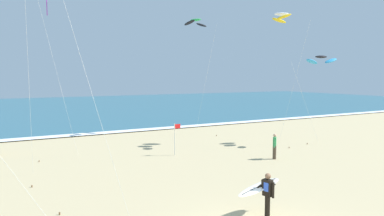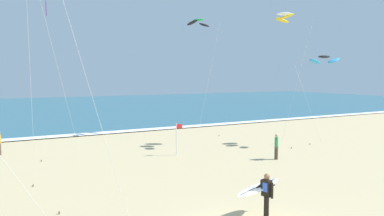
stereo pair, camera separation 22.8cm
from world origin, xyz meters
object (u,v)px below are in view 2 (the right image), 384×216
at_px(kite_arc_emerald_distant, 198,23).
at_px(lifeguard_flag, 177,136).
at_px(surfer_lead, 262,190).
at_px(kite_arc_charcoal_close, 324,60).
at_px(bystander_green_top, 276,146).
at_px(kite_arc_ivory_high, 284,17).

distance_m(kite_arc_emerald_distant, lifeguard_flag, 12.37).
bearing_deg(surfer_lead, lifeguard_flag, 79.98).
distance_m(surfer_lead, lifeguard_flag, 11.12).
relative_size(surfer_lead, lifeguard_flag, 1.13).
xyz_separation_m(kite_arc_charcoal_close, lifeguard_flag, (-11.31, 1.76, -5.09)).
relative_size(kite_arc_charcoal_close, bystander_green_top, 4.20).
bearing_deg(surfer_lead, kite_arc_emerald_distant, 67.42).
xyz_separation_m(kite_arc_emerald_distant, lifeguard_flag, (-5.55, -7.04, -8.52)).
relative_size(surfer_lead, kite_arc_charcoal_close, 0.36).
relative_size(kite_arc_emerald_distant, bystander_green_top, 6.38).
distance_m(kite_arc_emerald_distant, kite_arc_charcoal_close, 11.06).
bearing_deg(kite_arc_emerald_distant, bystander_green_top, -93.44).
height_order(kite_arc_ivory_high, kite_arc_charcoal_close, kite_arc_ivory_high).
relative_size(kite_arc_charcoal_close, lifeguard_flag, 3.18).
distance_m(kite_arc_ivory_high, kite_arc_charcoal_close, 4.36).
bearing_deg(lifeguard_flag, surfer_lead, -100.02).
relative_size(bystander_green_top, lifeguard_flag, 0.76).
bearing_deg(kite_arc_charcoal_close, surfer_lead, -145.25).
xyz_separation_m(surfer_lead, kite_arc_emerald_distant, (7.48, 17.99, 8.73)).
bearing_deg(lifeguard_flag, kite_arc_emerald_distant, 51.78).
bearing_deg(kite_arc_charcoal_close, lifeguard_flag, 171.17).
bearing_deg(bystander_green_top, kite_arc_charcoal_close, 19.13).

